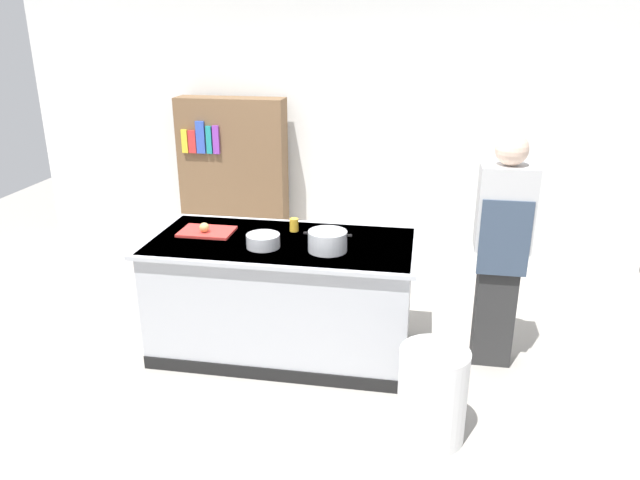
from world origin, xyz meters
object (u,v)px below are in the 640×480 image
mixing_bowl (263,241)px  bookshelf (234,181)px  onion (204,227)px  juice_cup (294,225)px  person_chef (501,247)px  trash_bin (432,394)px  stock_pot (328,241)px

mixing_bowl → bookshelf: size_ratio=0.14×
onion → juice_cup: size_ratio=0.74×
person_chef → mixing_bowl: bearing=113.3°
trash_bin → person_chef: (0.44, 0.97, 0.61)m
stock_pot → person_chef: (1.20, 0.25, -0.06)m
stock_pot → person_chef: 1.23m
juice_cup → person_chef: 1.53m
juice_cup → stock_pot: bearing=-49.0°
mixing_bowl → juice_cup: 0.40m
onion → juice_cup: juice_cup is taller
juice_cup → bookshelf: bookshelf is taller
stock_pot → juice_cup: bearing=131.0°
juice_cup → person_chef: person_chef is taller
person_chef → bookshelf: (-2.51, 1.69, -0.06)m
mixing_bowl → juice_cup: juice_cup is taller
stock_pot → mixing_bowl: size_ratio=1.42×
trash_bin → bookshelf: bookshelf is taller
stock_pot → bookshelf: bookshelf is taller
juice_cup → bookshelf: bearing=122.1°
juice_cup → person_chef: (1.52, -0.12, -0.04)m
stock_pot → mixing_bowl: bearing=-179.0°
stock_pot → mixing_bowl: 0.46m
mixing_bowl → trash_bin: 1.56m
juice_cup → onion: bearing=-163.0°
trash_bin → onion: bearing=152.6°
mixing_bowl → trash_bin: mixing_bowl is taller
onion → trash_bin: size_ratio=0.12×
juice_cup → person_chef: bearing=-4.5°
juice_cup → trash_bin: juice_cup is taller
trash_bin → juice_cup: bearing=134.7°
juice_cup → bookshelf: 1.86m
trash_bin → person_chef: person_chef is taller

